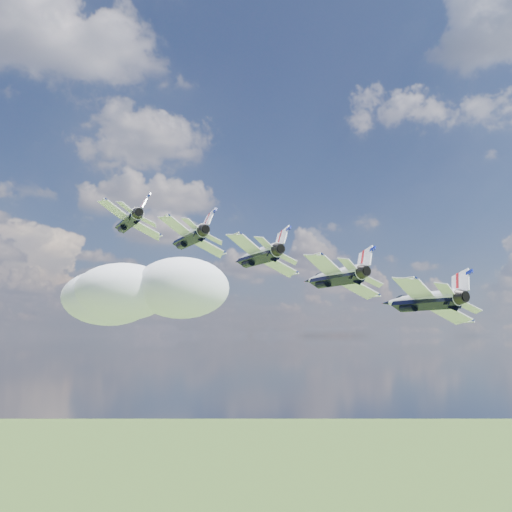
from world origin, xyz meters
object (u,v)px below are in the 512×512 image
object	(u,v)px
jet_2	(256,256)
jet_4	(420,300)
jet_0	(128,221)
jet_3	(333,277)
jet_1	(188,238)

from	to	relation	value
jet_2	jet_4	bearing A→B (deg)	-48.91
jet_0	jet_3	world-z (taller)	jet_0
jet_0	jet_4	world-z (taller)	jet_0
jet_0	jet_4	xyz separation A→B (m)	(33.99, -31.94, -14.31)
jet_0	jet_2	size ratio (longest dim) A/B	1.00
jet_1	jet_2	xyz separation A→B (m)	(8.50, -7.99, -3.58)
jet_1	jet_4	size ratio (longest dim) A/B	1.00
jet_1	jet_4	distance (m)	36.59
jet_3	jet_4	bearing A→B (deg)	-48.91
jet_0	jet_4	bearing A→B (deg)	-48.91
jet_4	jet_3	bearing A→B (deg)	131.09
jet_2	jet_1	bearing A→B (deg)	131.09
jet_2	jet_4	world-z (taller)	jet_2
jet_1	jet_3	size ratio (longest dim) A/B	1.00
jet_2	jet_3	bearing A→B (deg)	-48.91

